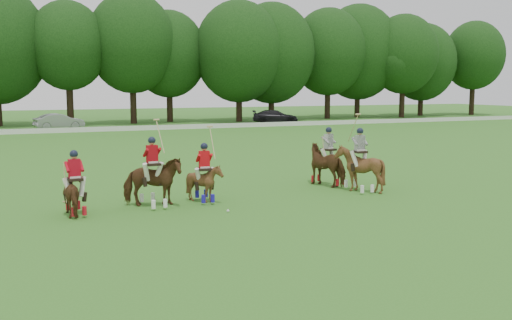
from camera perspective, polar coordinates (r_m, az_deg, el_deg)
name	(u,v)px	position (r m, az deg, el deg)	size (l,w,h in m)	color
ground	(228,231)	(16.36, -2.83, -7.09)	(180.00, 180.00, 0.00)	#347321
tree_line	(71,46)	(63.32, -18.05, 10.79)	(117.98, 14.32, 14.75)	black
boundary_rail	(82,130)	(53.30, -17.04, 2.92)	(120.00, 0.10, 0.44)	white
car_mid	(59,121)	(57.61, -19.10, 3.67)	(1.58, 4.54, 1.50)	gray
car_right	(275,117)	(63.33, 1.94, 4.36)	(2.05, 5.05, 1.47)	black
polo_red_a	(75,192)	(19.03, -17.62, -3.10)	(1.01, 1.65, 2.09)	#462812
polo_red_b	(153,182)	(19.67, -10.29, -2.14)	(1.84, 1.62, 2.94)	#462812
polo_red_c	(205,182)	(20.25, -5.17, -2.16)	(1.20, 1.33, 2.65)	#462812
polo_stripe_a	(328,164)	(23.78, 7.23, -0.41)	(1.64, 2.24, 2.41)	#462812
polo_stripe_b	(359,168)	(22.53, 10.28, -0.81)	(1.57, 1.74, 3.03)	#462812
polo_ball	(228,211)	(18.71, -2.83, -5.10)	(0.09, 0.09, 0.09)	white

